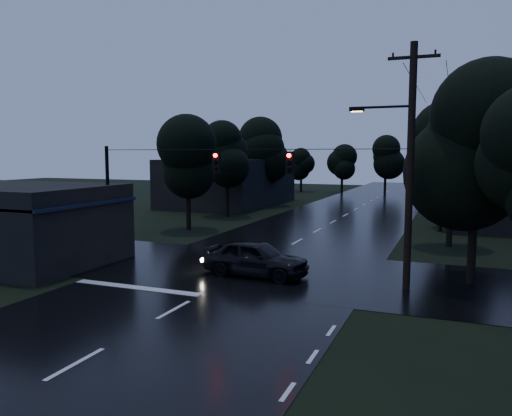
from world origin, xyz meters
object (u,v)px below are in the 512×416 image
Objects in this scene: utility_pole_far at (442,178)px; car at (256,258)px; utility_pole_main at (408,162)px; storefront at (0,222)px.

utility_pole_far is 1.52× the size of car.
utility_pole_far is at bearing 87.00° from utility_pole_main.
storefront is at bearing 101.61° from car.
utility_pole_far is (0.89, 17.00, -1.38)m from utility_pole_main.
utility_pole_main is 2.03× the size of car.
utility_pole_far reaches higher than car.
storefront reaches higher than car.
storefront is at bearing -174.39° from utility_pole_main.
utility_pole_main is at bearing 5.61° from storefront.
utility_pole_main reaches higher than car.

